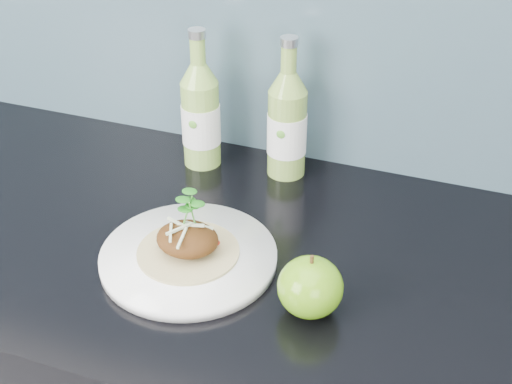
% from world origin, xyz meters
% --- Properties ---
extents(dinner_plate, '(0.33, 0.33, 0.02)m').
position_xyz_m(dinner_plate, '(-0.05, 1.64, 0.91)').
color(dinner_plate, white).
rests_on(dinner_plate, kitchen_counter).
extents(pork_taco, '(0.15, 0.15, 0.10)m').
position_xyz_m(pork_taco, '(-0.05, 1.64, 0.94)').
color(pork_taco, tan).
rests_on(pork_taco, dinner_plate).
extents(green_apple, '(0.09, 0.09, 0.09)m').
position_xyz_m(green_apple, '(0.14, 1.60, 0.94)').
color(green_apple, '#39830E').
rests_on(green_apple, kitchen_counter).
extents(cider_bottle_left, '(0.07, 0.07, 0.24)m').
position_xyz_m(cider_bottle_left, '(-0.14, 1.90, 0.99)').
color(cider_bottle_left, '#87B44B').
rests_on(cider_bottle_left, kitchen_counter).
extents(cider_bottle_right, '(0.08, 0.08, 0.24)m').
position_xyz_m(cider_bottle_right, '(0.01, 1.92, 0.99)').
color(cider_bottle_right, '#80A544').
rests_on(cider_bottle_right, kitchen_counter).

